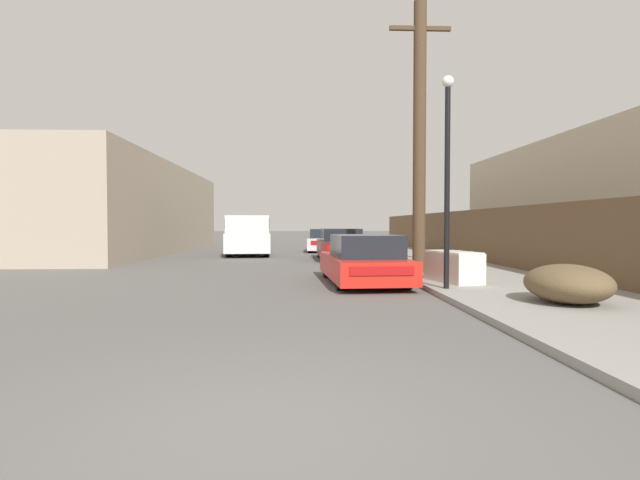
{
  "coord_description": "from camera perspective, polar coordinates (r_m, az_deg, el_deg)",
  "views": [
    {
      "loc": [
        0.28,
        -3.65,
        1.53
      ],
      "look_at": [
        0.93,
        11.42,
        1.06
      ],
      "focal_mm": 28.0,
      "sensor_mm": 36.0,
      "label": 1
    }
  ],
  "objects": [
    {
      "name": "wooden_fence",
      "position": [
        21.61,
        16.35,
        0.63
      ],
      "size": [
        0.08,
        34.69,
        2.0
      ],
      "primitive_type": "cube",
      "color": "brown",
      "rests_on": "sidewalk_curb"
    },
    {
      "name": "ground_plane",
      "position": [
        3.97,
        -6.7,
        -20.93
      ],
      "size": [
        220.0,
        220.0,
        0.0
      ],
      "primitive_type": "plane",
      "color": "#595654"
    },
    {
      "name": "sidewalk_curb",
      "position": [
        27.65,
        8.0,
        -1.27
      ],
      "size": [
        4.2,
        63.0,
        0.12
      ],
      "primitive_type": "cube",
      "color": "gray",
      "rests_on": "ground"
    },
    {
      "name": "parked_sports_car_red",
      "position": [
        12.99,
        5.02,
        -2.43
      ],
      "size": [
        2.06,
        4.62,
        1.27
      ],
      "rotation": [
        0.0,
        0.0,
        0.05
      ],
      "color": "red",
      "rests_on": "ground"
    },
    {
      "name": "pickup_truck",
      "position": [
        24.87,
        -8.21,
        0.48
      ],
      "size": [
        2.54,
        5.98,
        1.94
      ],
      "rotation": [
        0.0,
        0.0,
        3.22
      ],
      "color": "silver",
      "rests_on": "ground"
    },
    {
      "name": "car_parked_mid",
      "position": [
        21.8,
        2.33,
        -0.56
      ],
      "size": [
        1.91,
        4.46,
        1.35
      ],
      "rotation": [
        0.0,
        0.0,
        0.01
      ],
      "color": "#5B1E19",
      "rests_on": "ground"
    },
    {
      "name": "building_left_block",
      "position": [
        29.93,
        -22.14,
        3.28
      ],
      "size": [
        7.0,
        21.56,
        4.75
      ],
      "primitive_type": "cube",
      "color": "tan",
      "rests_on": "ground"
    },
    {
      "name": "street_lamp",
      "position": [
        11.36,
        14.34,
        8.25
      ],
      "size": [
        0.26,
        0.26,
        4.65
      ],
      "color": "black",
      "rests_on": "sidewalk_curb"
    },
    {
      "name": "pedestrian",
      "position": [
        21.45,
        11.18,
        0.3
      ],
      "size": [
        0.34,
        0.34,
        1.68
      ],
      "color": "#282D42",
      "rests_on": "sidewalk_curb"
    },
    {
      "name": "discarded_fridge",
      "position": [
        12.7,
        14.97,
        -2.95
      ],
      "size": [
        1.1,
        1.8,
        0.78
      ],
      "rotation": [
        0.0,
        0.0,
        0.24
      ],
      "color": "silver",
      "rests_on": "sidewalk_curb"
    },
    {
      "name": "brush_pile",
      "position": [
        10.03,
        26.45,
        -4.48
      ],
      "size": [
        1.41,
        1.81,
        0.7
      ],
      "color": "brown",
      "rests_on": "sidewalk_curb"
    },
    {
      "name": "car_parked_far",
      "position": [
        28.15,
        0.57,
        -0.1
      ],
      "size": [
        2.1,
        4.34,
        1.27
      ],
      "rotation": [
        0.0,
        0.0,
        -0.07
      ],
      "color": "silver",
      "rests_on": "ground"
    },
    {
      "name": "utility_pole",
      "position": [
        15.24,
        11.3,
        11.67
      ],
      "size": [
        1.8,
        0.37,
        7.92
      ],
      "color": "#4C3826",
      "rests_on": "sidewalk_curb"
    }
  ]
}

